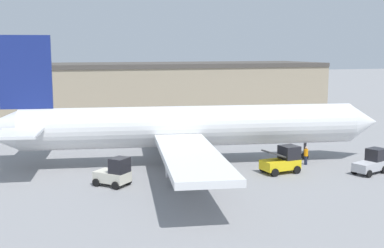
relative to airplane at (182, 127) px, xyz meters
The scene contains 7 objects.
ground_plane 3.80m from the airplane, ahead, with size 400.00×400.00×0.00m, color gray.
terminal_building 37.88m from the airplane, 91.14° to the left, with size 74.16×16.40×8.83m.
airplane is the anchor object (origin of this frame).
ground_crew_worker 12.33m from the airplane, 19.93° to the right, with size 0.39×0.39×1.79m.
baggage_tug 17.74m from the airplane, 30.12° to the right, with size 3.66×2.63×2.20m.
belt_loader_truck 10.14m from the airplane, 38.37° to the right, with size 3.60×2.42×2.41m.
pushback_tug 9.75m from the airplane, 142.64° to the right, with size 3.20×3.22×2.39m.
Camera 1 is at (-14.32, -43.72, 10.95)m, focal length 45.00 mm.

